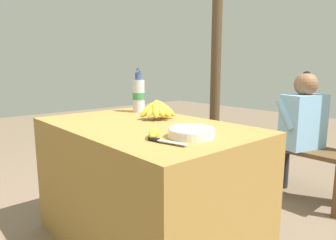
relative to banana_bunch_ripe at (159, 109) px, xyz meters
name	(u,v)px	position (x,y,z in m)	size (l,w,h in m)	color
market_counter	(145,186)	(0.07, -0.17, -0.45)	(1.34, 0.84, 0.77)	olive
banana_bunch_ripe	(159,109)	(0.00, 0.00, 0.00)	(0.18, 0.26, 0.14)	#4C381E
serving_bowl	(191,132)	(0.49, -0.20, -0.04)	(0.23, 0.23, 0.05)	white
water_bottle	(139,95)	(-0.35, 0.10, 0.06)	(0.09, 0.09, 0.33)	silver
loose_banana_front	(154,133)	(0.39, -0.35, -0.04)	(0.13, 0.14, 0.05)	gold
knife	(161,141)	(0.48, -0.38, -0.06)	(0.20, 0.07, 0.02)	#BCBCC1
wooden_bench	(274,150)	(0.15, 1.22, -0.47)	(1.38, 0.32, 0.45)	brown
seated_vendor	(298,126)	(0.36, 1.20, -0.21)	(0.46, 0.43, 1.08)	#232328
banana_bunch_green	(242,129)	(-0.20, 1.23, -0.33)	(0.16, 0.25, 0.12)	#4C381E
support_post_near	(216,65)	(-0.91, 1.65, 0.29)	(0.12, 0.12, 2.27)	#4C3823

